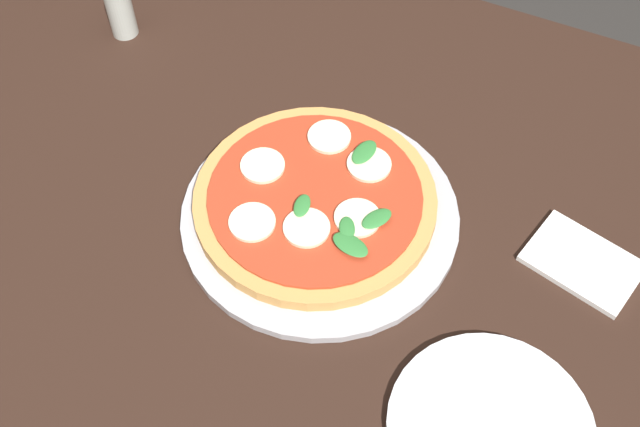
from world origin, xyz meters
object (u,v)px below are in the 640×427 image
at_px(dining_table, 258,256).
at_px(pepper_shaker, 120,9).
at_px(serving_tray, 320,215).
at_px(pizza, 315,199).
at_px(napkin, 583,262).

xyz_separation_m(dining_table, pepper_shaker, (-0.34, 0.21, 0.15)).
relative_size(serving_tray, pizza, 1.15).
bearing_deg(dining_table, pepper_shaker, 147.77).
height_order(dining_table, napkin, napkin).
height_order(serving_tray, pizza, pizza).
bearing_deg(serving_tray, pepper_shaker, 156.09).
bearing_deg(pepper_shaker, pizza, -23.48).
height_order(dining_table, pepper_shaker, pepper_shaker).
height_order(napkin, pepper_shaker, pepper_shaker).
xyz_separation_m(serving_tray, pizza, (-0.01, 0.01, 0.02)).
relative_size(pizza, napkin, 2.33).
bearing_deg(pizza, serving_tray, -38.17).
bearing_deg(dining_table, serving_tray, 16.97).
height_order(serving_tray, pepper_shaker, pepper_shaker).
xyz_separation_m(dining_table, pizza, (0.07, 0.03, 0.13)).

